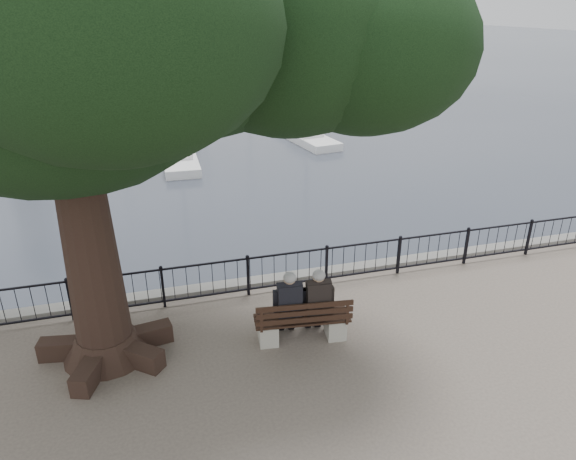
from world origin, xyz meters
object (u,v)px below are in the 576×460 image
object	(u,v)px
bench	(302,325)
person_left	(288,307)
person_right	(316,305)
tree	(112,20)
lion_monument	(184,58)

from	to	relation	value
bench	person_left	bearing A→B (deg)	150.76
person_right	tree	world-z (taller)	tree
bench	person_right	bearing A→B (deg)	13.14
person_right	tree	bearing A→B (deg)	168.69
lion_monument	person_right	bearing A→B (deg)	-92.28
person_left	person_right	size ratio (longest dim) A/B	1.00
lion_monument	bench	bearing A→B (deg)	-92.65
bench	person_right	xyz separation A→B (m)	(0.32, 0.08, 0.40)
bench	tree	xyz separation A→B (m)	(-3.03, 0.75, 5.90)
person_left	person_right	distance (m)	0.59
tree	lion_monument	bearing A→B (deg)	83.77
bench	lion_monument	distance (m)	49.61
lion_monument	tree	bearing A→B (deg)	-96.23
bench	person_left	size ratio (longest dim) A/B	1.23
bench	person_left	xyz separation A→B (m)	(-0.26, 0.15, 0.40)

